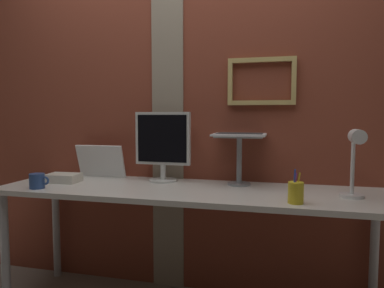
{
  "coord_description": "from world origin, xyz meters",
  "views": [
    {
      "loc": [
        0.62,
        -1.94,
        1.17
      ],
      "look_at": [
        0.1,
        0.12,
        1.0
      ],
      "focal_mm": 33.28,
      "sensor_mm": 36.0,
      "label": 1
    }
  ],
  "objects": [
    {
      "name": "desk_lamp",
      "position": [
        0.97,
        -0.04,
        0.97
      ],
      "size": [
        0.12,
        0.2,
        0.35
      ],
      "color": "white",
      "rests_on": "desk"
    },
    {
      "name": "whiteboard_panel",
      "position": [
        -0.57,
        0.24,
        0.86
      ],
      "size": [
        0.34,
        0.08,
        0.22
      ],
      "primitive_type": "cube",
      "rotation": [
        0.3,
        0.0,
        0.0
      ],
      "color": "white",
      "rests_on": "desk"
    },
    {
      "name": "laptop_stand",
      "position": [
        0.37,
        0.2,
        0.95
      ],
      "size": [
        0.28,
        0.22,
        0.3
      ],
      "color": "gray",
      "rests_on": "desk"
    },
    {
      "name": "brick_wall_back",
      "position": [
        -0.0,
        0.38,
        1.17
      ],
      "size": [
        3.36,
        0.16,
        2.33
      ],
      "color": "brown",
      "rests_on": "ground_plane"
    },
    {
      "name": "desk",
      "position": [
        0.1,
        0.02,
        0.68
      ],
      "size": [
        2.22,
        0.61,
        0.75
      ],
      "color": "silver",
      "rests_on": "ground_plane"
    },
    {
      "name": "coffee_mug",
      "position": [
        -0.75,
        -0.19,
        0.79
      ],
      "size": [
        0.12,
        0.09,
        0.09
      ],
      "color": "#2D4C8C",
      "rests_on": "desk"
    },
    {
      "name": "laptop",
      "position": [
        0.37,
        0.27,
        1.1
      ],
      "size": [
        0.31,
        0.29,
        0.23
      ],
      "color": "white",
      "rests_on": "laptop_stand"
    },
    {
      "name": "pen_cup",
      "position": [
        0.69,
        -0.19,
        0.8
      ],
      "size": [
        0.07,
        0.07,
        0.17
      ],
      "color": "yellow",
      "rests_on": "desk"
    },
    {
      "name": "monitor",
      "position": [
        -0.11,
        0.2,
        1.0
      ],
      "size": [
        0.36,
        0.18,
        0.44
      ],
      "color": "silver",
      "rests_on": "desk"
    },
    {
      "name": "paper_clutter_stack",
      "position": [
        -0.72,
        0.02,
        0.77
      ],
      "size": [
        0.21,
        0.15,
        0.05
      ],
      "primitive_type": "cube",
      "rotation": [
        0.0,
        0.0,
        0.05
      ],
      "color": "silver",
      "rests_on": "desk"
    }
  ]
}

